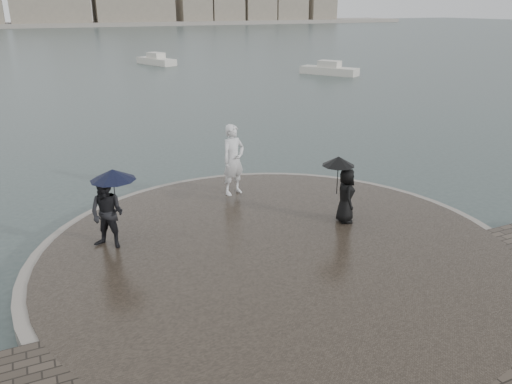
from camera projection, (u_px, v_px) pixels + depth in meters
ground at (358, 336)px, 9.99m from camera, size 400.00×400.00×0.00m
kerb_ring at (277, 255)px, 12.90m from camera, size 12.50×12.50×0.32m
quay_tip at (277, 254)px, 12.89m from camera, size 11.90×11.90×0.36m
statue at (233, 160)px, 16.13m from camera, size 0.97×0.78×2.32m
visitor_left at (108, 204)px, 12.52m from camera, size 1.39×1.23×2.04m
visitor_right at (344, 187)px, 14.02m from camera, size 1.08×1.01×1.95m
far_skyline at (4, 7)px, 141.71m from camera, size 260.00×20.00×37.00m
boats at (166, 75)px, 44.14m from camera, size 36.94×25.30×1.50m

